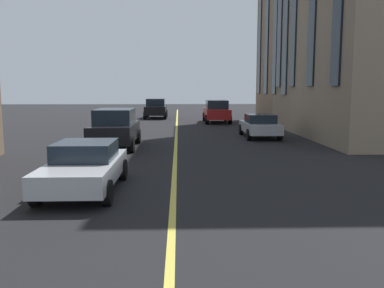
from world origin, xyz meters
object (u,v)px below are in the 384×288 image
object	(u,v)px
car_red_far	(217,111)
car_black_oncoming	(115,128)
car_silver_near	(260,125)
car_black_parked_a	(156,108)
car_silver_mid	(85,166)

from	to	relation	value
car_red_far	car_black_oncoming	bearing A→B (deg)	156.96
car_silver_near	car_black_oncoming	bearing A→B (deg)	117.44
car_black_oncoming	car_black_parked_a	distance (m)	20.10
car_silver_near	car_silver_mid	xyz separation A→B (m)	(-12.60, 7.38, 0.00)
car_red_far	car_silver_mid	xyz separation A→B (m)	(-23.26, 5.82, -0.27)
car_red_far	car_black_oncoming	size ratio (longest dim) A/B	1.00
car_silver_mid	car_black_parked_a	size ratio (longest dim) A/B	0.94
car_silver_near	car_black_parked_a	distance (m)	17.46
car_red_far	car_silver_mid	distance (m)	23.98
car_black_oncoming	car_silver_mid	distance (m)	8.56
car_silver_mid	car_black_parked_a	world-z (taller)	car_black_parked_a
car_silver_near	car_silver_mid	size ratio (longest dim) A/B	1.00
car_black_oncoming	car_silver_near	bearing A→B (deg)	-62.56
car_silver_near	car_black_parked_a	world-z (taller)	car_black_parked_a
car_silver_near	car_silver_mid	distance (m)	14.60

